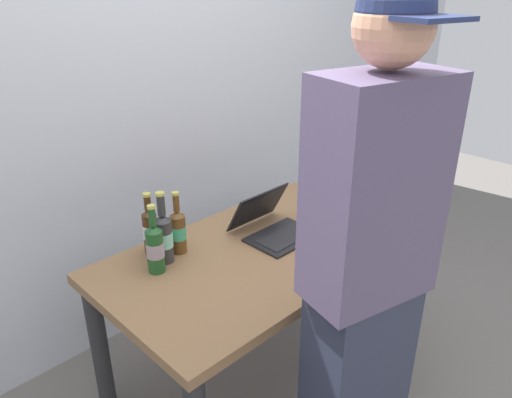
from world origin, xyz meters
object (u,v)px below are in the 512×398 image
beer_bottle_green (164,236)px  person_figure (366,275)px  laptop (273,225)px  beer_bottle_dark (155,247)px  beer_bottle_amber (178,230)px  beer_bottle_brown (150,229)px

beer_bottle_green → person_figure: (0.20, -0.85, 0.12)m
laptop → beer_bottle_dark: beer_bottle_dark is taller
laptop → beer_bottle_green: 0.53m
beer_bottle_green → beer_bottle_amber: 0.09m
beer_bottle_dark → person_figure: person_figure is taller
laptop → beer_bottle_dark: bearing=168.9°
laptop → beer_bottle_brown: beer_bottle_brown is taller
beer_bottle_green → person_figure: person_figure is taller
person_figure → beer_bottle_green: bearing=103.1°
beer_bottle_brown → beer_bottle_dark: bearing=-116.5°
beer_bottle_dark → beer_bottle_amber: size_ratio=1.05×
beer_bottle_amber → laptop: bearing=-23.0°
beer_bottle_amber → person_figure: (0.11, -0.87, 0.13)m
beer_bottle_green → beer_bottle_amber: beer_bottle_green is taller
beer_bottle_brown → person_figure: (0.19, -0.95, 0.13)m
laptop → beer_bottle_dark: size_ratio=1.12×
beer_bottle_dark → beer_bottle_amber: (0.16, 0.06, -0.01)m
laptop → beer_bottle_brown: 0.56m
beer_bottle_amber → beer_bottle_brown: 0.12m
beer_bottle_amber → beer_bottle_brown: beer_bottle_amber is taller
laptop → person_figure: size_ratio=0.18×
beer_bottle_brown → person_figure: bearing=-78.5°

